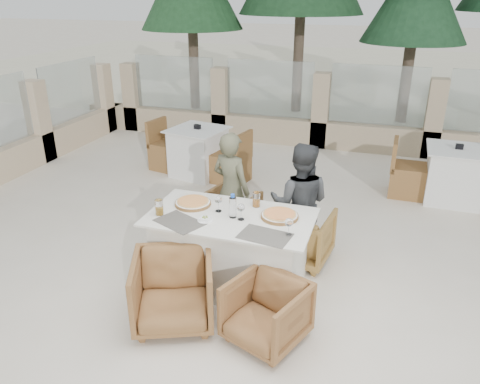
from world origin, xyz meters
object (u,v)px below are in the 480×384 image
(beer_glass_right, at_px, (256,199))
(armchair_far_left, at_px, (230,213))
(olive_dish, at_px, (205,219))
(wine_glass_near, at_px, (241,211))
(armchair_near_left, at_px, (173,291))
(beer_glass_left, at_px, (159,207))
(armchair_far_right, at_px, (301,236))
(wine_glass_centre, at_px, (218,203))
(diner_left, at_px, (231,190))
(water_bottle, at_px, (233,206))
(wine_glass_corner, at_px, (289,226))
(bg_table_b, at_px, (454,175))
(armchair_near_right, at_px, (266,312))
(diner_right, at_px, (300,204))
(dining_table, at_px, (231,251))
(pizza_right, at_px, (280,215))
(pizza_left, at_px, (193,203))
(bg_table_a, at_px, (198,152))

(beer_glass_right, relative_size, armchair_far_left, 0.25)
(olive_dish, bearing_deg, wine_glass_near, 21.60)
(armchair_near_left, bearing_deg, beer_glass_right, 42.24)
(beer_glass_left, distance_m, armchair_far_right, 1.62)
(wine_glass_centre, bearing_deg, diner_left, 99.62)
(water_bottle, distance_m, wine_glass_corner, 0.62)
(wine_glass_near, bearing_deg, bg_table_b, 53.64)
(olive_dish, distance_m, armchair_near_left, 0.73)
(beer_glass_right, xyz_separation_m, armchair_near_right, (0.38, -0.99, -0.57))
(wine_glass_near, bearing_deg, armchair_near_right, -56.56)
(armchair_near_left, distance_m, diner_right, 1.67)
(dining_table, distance_m, beer_glass_right, 0.57)
(pizza_right, bearing_deg, armchair_far_left, 132.27)
(olive_dish, xyz_separation_m, diner_right, (0.74, 0.85, -0.12))
(pizza_left, bearing_deg, olive_dish, -49.39)
(pizza_right, xyz_separation_m, water_bottle, (-0.43, -0.13, 0.10))
(beer_glass_right, bearing_deg, armchair_far_right, 44.56)
(beer_glass_right, height_order, olive_dish, beer_glass_right)
(diner_left, bearing_deg, bg_table_b, -121.28)
(wine_glass_corner, distance_m, armchair_far_left, 1.66)
(wine_glass_near, xyz_separation_m, olive_dish, (-0.32, -0.13, -0.07))
(armchair_near_right, bearing_deg, diner_left, 139.98)
(beer_glass_right, height_order, diner_left, diner_left)
(pizza_left, xyz_separation_m, olive_dish, (0.25, -0.29, -0.00))
(wine_glass_corner, bearing_deg, bg_table_b, 61.60)
(wine_glass_near, relative_size, diner_left, 0.14)
(beer_glass_right, bearing_deg, diner_right, 47.14)
(dining_table, distance_m, pizza_left, 0.62)
(armchair_far_right, height_order, diner_right, diner_right)
(wine_glass_centre, height_order, wine_glass_corner, same)
(wine_glass_corner, bearing_deg, diner_left, 130.99)
(armchair_far_left, distance_m, bg_table_b, 3.29)
(dining_table, height_order, armchair_near_left, dining_table)
(diner_left, bearing_deg, beer_glass_left, 88.25)
(wine_glass_centre, bearing_deg, pizza_left, 168.02)
(beer_glass_right, bearing_deg, armchair_near_right, -68.96)
(wine_glass_near, xyz_separation_m, wine_glass_corner, (0.50, -0.16, 0.00))
(wine_glass_corner, height_order, bg_table_a, wine_glass_corner)
(olive_dish, distance_m, armchair_far_right, 1.26)
(wine_glass_corner, xyz_separation_m, olive_dish, (-0.81, 0.04, -0.07))
(pizza_left, distance_m, bg_table_a, 2.88)
(wine_glass_centre, xyz_separation_m, armchair_far_right, (0.73, 0.62, -0.57))
(water_bottle, height_order, bg_table_a, water_bottle)
(wine_glass_corner, distance_m, bg_table_a, 3.68)
(water_bottle, relative_size, diner_right, 0.18)
(pizza_right, height_order, water_bottle, water_bottle)
(beer_glass_right, relative_size, diner_right, 0.11)
(beer_glass_right, height_order, diner_right, diner_right)
(armchair_far_right, bearing_deg, beer_glass_left, 42.56)
(wine_glass_centre, xyz_separation_m, wine_glass_near, (0.27, -0.10, 0.00))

